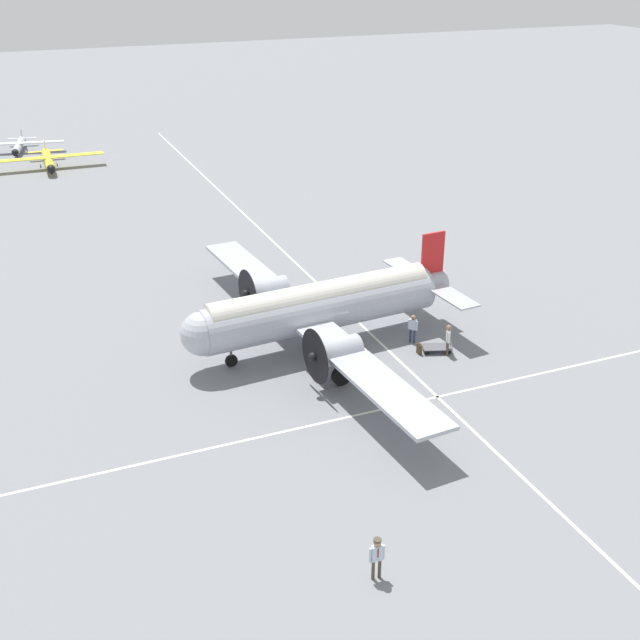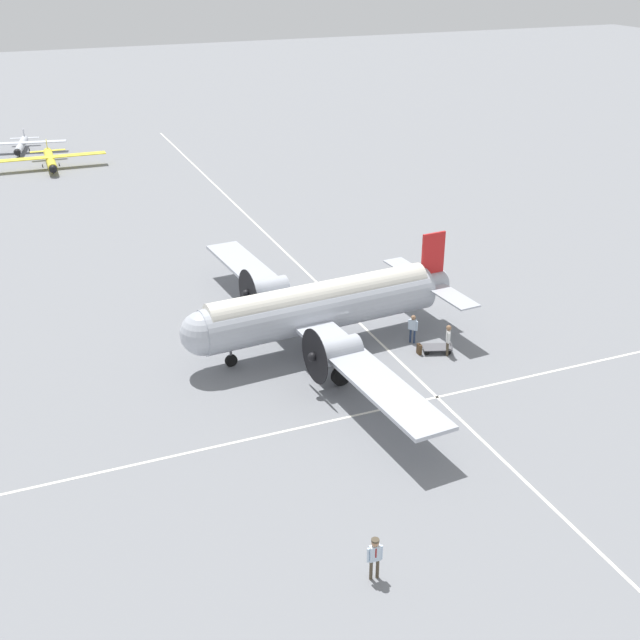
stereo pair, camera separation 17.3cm
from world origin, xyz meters
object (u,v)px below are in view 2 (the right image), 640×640
at_px(airliner_main, 313,308).
at_px(passenger_boarding, 448,337).
at_px(baggage_cart, 437,348).
at_px(crew_foreground, 375,554).
at_px(light_aircraft_distant, 21,145).
at_px(ramp_agent, 413,326).
at_px(suitcase_near_door, 419,349).
at_px(light_aircraft_taxiing, 50,160).

bearing_deg(airliner_main, passenger_boarding, 146.11).
height_order(airliner_main, baggage_cart, airliner_main).
bearing_deg(crew_foreground, light_aircraft_distant, -79.88).
relative_size(crew_foreground, baggage_cart, 0.99).
relative_size(ramp_agent, suitcase_near_door, 2.70).
relative_size(airliner_main, ramp_agent, 15.21).
height_order(light_aircraft_distant, light_aircraft_taxiing, light_aircraft_taxiing).
bearing_deg(passenger_boarding, ramp_agent, -126.59).
xyz_separation_m(suitcase_near_door, light_aircraft_taxiing, (-50.86, -15.47, 0.55)).
distance_m(crew_foreground, light_aircraft_distant, 74.74).
bearing_deg(airliner_main, ramp_agent, 159.09).
xyz_separation_m(airliner_main, suitcase_near_door, (3.08, 5.29, -2.20)).
xyz_separation_m(airliner_main, baggage_cart, (3.23, 6.38, -2.24)).
distance_m(airliner_main, suitcase_near_door, 6.51).
bearing_deg(baggage_cart, airliner_main, -7.69).
bearing_deg(airliner_main, suitcase_near_door, 145.32).
distance_m(baggage_cart, light_aircraft_distant, 62.31).
bearing_deg(suitcase_near_door, light_aircraft_taxiing, -163.08).
bearing_deg(crew_foreground, suitcase_near_door, -119.67).
xyz_separation_m(airliner_main, light_aircraft_taxiing, (-47.78, -10.18, -1.65)).
xyz_separation_m(crew_foreground, light_aircraft_taxiing, (-66.00, -5.31, -0.29)).
xyz_separation_m(passenger_boarding, ramp_agent, (-2.13, -1.11, -0.07)).
xyz_separation_m(crew_foreground, ramp_agent, (-16.56, 10.47, -0.07)).
xyz_separation_m(airliner_main, ramp_agent, (1.66, 5.61, -1.43)).
bearing_deg(ramp_agent, light_aircraft_taxiing, -21.03).
xyz_separation_m(suitcase_near_door, light_aircraft_distant, (-59.21, -17.86, 0.49)).
xyz_separation_m(crew_foreground, suitcase_near_door, (-15.13, 10.16, -0.84)).
distance_m(crew_foreground, passenger_boarding, 18.50).
relative_size(crew_foreground, light_aircraft_distant, 0.19).
height_order(baggage_cart, light_aircraft_distant, light_aircraft_distant).
distance_m(crew_foreground, baggage_cart, 18.76).
height_order(ramp_agent, suitcase_near_door, ramp_agent).
relative_size(crew_foreground, light_aircraft_taxiing, 0.16).
bearing_deg(baggage_cart, light_aircraft_distant, -53.11).
height_order(suitcase_near_door, baggage_cart, suitcase_near_door).
height_order(ramp_agent, light_aircraft_taxiing, light_aircraft_taxiing).
xyz_separation_m(baggage_cart, light_aircraft_distant, (-59.36, -18.95, 0.54)).
height_order(passenger_boarding, light_aircraft_taxiing, light_aircraft_taxiing).
bearing_deg(light_aircraft_taxiing, light_aircraft_distant, -162.68).
height_order(crew_foreground, light_aircraft_distant, light_aircraft_distant).
bearing_deg(suitcase_near_door, baggage_cart, 82.13).
xyz_separation_m(ramp_agent, baggage_cart, (1.58, 0.77, -0.82)).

